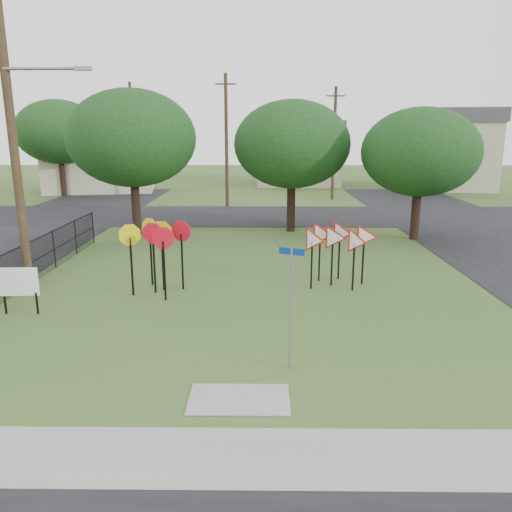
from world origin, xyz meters
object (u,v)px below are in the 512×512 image
Objects in this scene: street_name_sign at (291,300)px; yield_sign_cluster at (337,240)px; info_board at (19,283)px; stop_sign_cluster at (157,240)px.

yield_sign_cluster is (1.94, 6.35, -0.00)m from street_name_sign.
info_board is at bearing 156.28° from street_name_sign.
stop_sign_cluster is at bearing -171.67° from yield_sign_cluster.
street_name_sign reaches higher than yield_sign_cluster.
street_name_sign reaches higher than info_board.
street_name_sign is at bearing -53.53° from stop_sign_cluster.
info_board is (-7.64, 3.35, -0.67)m from street_name_sign.
street_name_sign is 1.17× the size of stop_sign_cluster.
stop_sign_cluster is at bearing 126.47° from street_name_sign.
info_board is (-9.58, -2.99, -0.67)m from yield_sign_cluster.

